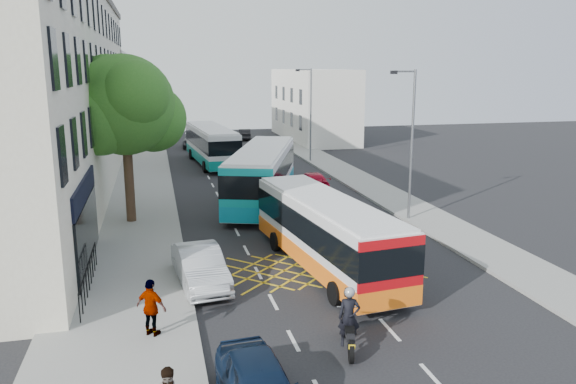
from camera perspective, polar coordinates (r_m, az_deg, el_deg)
ground at (r=18.88m, az=10.28°, el=-13.60°), size 120.00×120.00×0.00m
pavement_left at (r=31.56m, az=-15.59°, el=-2.94°), size 5.00×70.00×0.15m
pavement_right at (r=34.72m, az=11.80°, el=-1.34°), size 3.00×70.00×0.15m
terrace_main at (r=40.56m, az=-23.59°, el=9.42°), size 8.30×45.00×13.50m
terrace_far at (r=70.86m, az=-19.27°, el=9.25°), size 8.00×20.00×10.00m
building_right at (r=66.10m, az=2.51°, el=8.87°), size 6.00×18.00×8.00m
street_tree at (r=30.51m, az=-16.30°, el=8.37°), size 6.30×5.70×8.80m
lamp_near at (r=30.69m, az=12.33°, el=5.46°), size 1.45×0.15×8.00m
lamp_far at (r=49.39m, az=2.22°, el=8.33°), size 1.45×0.15×8.00m
railings at (r=22.23m, az=-19.61°, el=-8.02°), size 0.08×5.60×1.14m
bus_near at (r=23.36m, az=3.86°, el=-4.08°), size 3.75×10.89×3.00m
bus_mid at (r=34.47m, az=-2.63°, el=1.79°), size 6.63×12.54×3.45m
bus_far at (r=49.13m, az=-7.78°, el=4.79°), size 3.68×11.70×3.24m
motorbike at (r=17.12m, az=6.21°, el=-12.85°), size 0.83×2.21×1.99m
parked_car_silver at (r=22.04m, az=-8.91°, el=-7.50°), size 2.10×4.73×1.51m
red_hatchback at (r=38.68m, az=2.48°, el=1.14°), size 1.73×4.15×1.20m
distant_car_grey at (r=59.91m, az=-9.44°, el=5.16°), size 2.90×5.28×1.40m
distant_car_silver at (r=57.57m, az=-2.76°, el=4.96°), size 2.02×3.95×1.29m
distant_car_dark at (r=65.76m, az=-4.44°, el=5.87°), size 1.81×3.93×1.25m
pedestrian_far at (r=18.04m, az=-13.70°, el=-11.34°), size 1.12×0.99×1.82m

